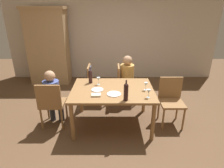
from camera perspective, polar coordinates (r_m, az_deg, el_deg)
ground_plane at (r=3.91m, az=0.00°, el=-11.72°), size 10.00×10.00×0.00m
rear_room_partition at (r=6.05m, az=-0.08°, el=14.38°), size 6.40×0.12×2.70m
armoire_cabinet at (r=5.95m, az=-18.58°, el=10.63°), size 1.18×0.62×2.18m
dining_table at (r=3.58m, az=0.00°, el=-2.75°), size 1.51×1.12×0.76m
chair_left_end at (r=3.73m, az=-17.77°, el=-5.15°), size 0.44×0.44×0.92m
chair_far_right at (r=4.50m, az=3.18°, el=0.72°), size 0.44×0.44×0.92m
chair_right_end at (r=3.89m, az=17.01°, el=-3.93°), size 0.44×0.44×0.92m
chair_far_left at (r=4.49m, az=-5.96°, el=1.43°), size 0.45×0.44×0.92m
person_woman_host at (r=3.78m, az=-17.49°, el=-2.86°), size 0.30×0.34×1.11m
person_man_bearded at (r=4.46m, az=4.67°, el=2.29°), size 0.36×0.32×1.15m
wine_bottle_tall_green at (r=3.80m, az=-6.64°, el=2.34°), size 0.07×0.07×0.32m
wine_bottle_dark_red at (r=3.07m, az=4.02°, el=-2.20°), size 0.08×0.08×0.35m
wine_glass_near_left at (r=3.71m, az=-4.23°, el=1.36°), size 0.07×0.07×0.15m
wine_glass_centre at (r=3.51m, az=9.88°, el=-0.17°), size 0.07×0.07×0.15m
wine_glass_near_right at (r=3.23m, az=10.70°, el=-2.27°), size 0.07×0.07×0.15m
dinner_plate_host at (r=3.51m, az=-4.54°, el=-1.69°), size 0.22×0.22×0.01m
dinner_plate_guest_left at (r=3.33m, az=0.45°, el=-2.99°), size 0.25×0.25×0.01m
folded_napkin at (r=3.28m, az=-4.93°, el=-3.29°), size 0.17×0.13×0.03m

